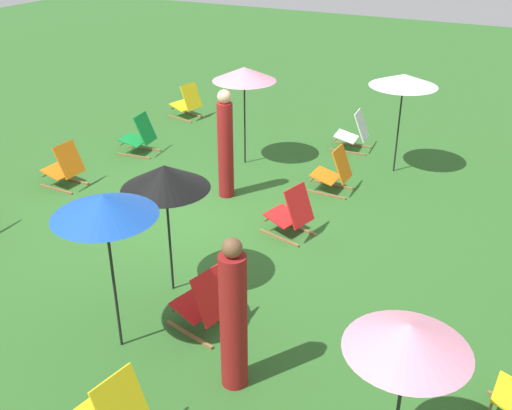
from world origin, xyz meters
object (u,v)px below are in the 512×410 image
(deckchair_12, at_px, (354,133))
(umbrella_3, at_px, (408,338))
(deckchair_11, at_px, (140,136))
(person_1, at_px, (225,146))
(umbrella_0, at_px, (165,177))
(umbrella_4, at_px, (104,206))
(deckchair_0, at_px, (187,103))
(deckchair_10, at_px, (64,167))
(person_0, at_px, (233,318))
(deckchair_2, at_px, (291,214))
(deckchair_5, at_px, (204,303))
(deckchair_13, at_px, (334,172))
(umbrella_2, at_px, (404,80))
(umbrella_1, at_px, (244,74))

(deckchair_12, distance_m, umbrella_3, 8.07)
(deckchair_11, relative_size, person_1, 0.44)
(umbrella_0, relative_size, umbrella_4, 0.92)
(deckchair_0, bearing_deg, deckchair_11, 21.04)
(deckchair_10, xyz_separation_m, deckchair_12, (-4.06, 4.03, 0.00))
(person_0, bearing_deg, person_1, -146.58)
(deckchair_2, relative_size, deckchair_10, 1.02)
(umbrella_4, bearing_deg, person_1, -167.81)
(deckchair_10, distance_m, deckchair_11, 1.91)
(deckchair_5, xyz_separation_m, umbrella_3, (1.06, 2.55, 1.21))
(deckchair_10, relative_size, deckchair_12, 1.00)
(deckchair_13, xyz_separation_m, umbrella_3, (5.37, 2.53, 1.21))
(deckchair_2, xyz_separation_m, deckchair_5, (2.55, 0.01, 0.00))
(deckchair_5, height_order, umbrella_2, umbrella_2)
(deckchair_13, distance_m, umbrella_2, 2.09)
(deckchair_13, relative_size, umbrella_4, 0.43)
(deckchair_11, xyz_separation_m, person_1, (0.91, 2.53, 0.56))
(deckchair_11, distance_m, umbrella_3, 8.59)
(deckchair_0, relative_size, deckchair_12, 1.01)
(deckchair_0, relative_size, umbrella_2, 0.45)
(umbrella_0, xyz_separation_m, person_0, (1.15, 1.57, -0.78))
(umbrella_4, bearing_deg, umbrella_0, -175.16)
(deckchair_12, height_order, umbrella_2, umbrella_2)
(deckchair_12, relative_size, umbrella_2, 0.45)
(deckchair_11, distance_m, deckchair_12, 4.37)
(deckchair_2, distance_m, umbrella_3, 4.59)
(umbrella_0, height_order, umbrella_3, umbrella_0)
(umbrella_3, bearing_deg, person_1, -136.66)
(umbrella_2, height_order, person_0, umbrella_2)
(deckchair_2, bearing_deg, deckchair_13, -167.18)
(deckchair_5, bearing_deg, deckchair_11, -122.61)
(deckchair_0, xyz_separation_m, deckchair_2, (4.03, 4.47, 0.00))
(deckchair_11, distance_m, umbrella_0, 5.11)
(deckchair_0, relative_size, umbrella_0, 0.47)
(deckchair_10, xyz_separation_m, umbrella_1, (-2.44, 2.35, 1.39))
(deckchair_5, height_order, umbrella_3, umbrella_3)
(deckchair_13, height_order, umbrella_0, umbrella_0)
(deckchair_2, distance_m, deckchair_13, 1.76)
(person_0, bearing_deg, umbrella_3, 79.35)
(umbrella_4, xyz_separation_m, person_1, (-4.01, -0.87, -0.88))
(deckchair_2, height_order, deckchair_11, same)
(deckchair_11, bearing_deg, umbrella_0, 33.98)
(deckchair_5, distance_m, deckchair_11, 5.90)
(umbrella_0, bearing_deg, deckchair_2, 158.27)
(umbrella_0, height_order, person_0, umbrella_0)
(deckchair_2, distance_m, person_1, 1.83)
(umbrella_1, bearing_deg, deckchair_10, -43.98)
(deckchair_10, bearing_deg, deckchair_11, 174.44)
(deckchair_11, height_order, umbrella_1, umbrella_1)
(deckchair_5, xyz_separation_m, umbrella_0, (-0.53, -0.82, 1.25))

